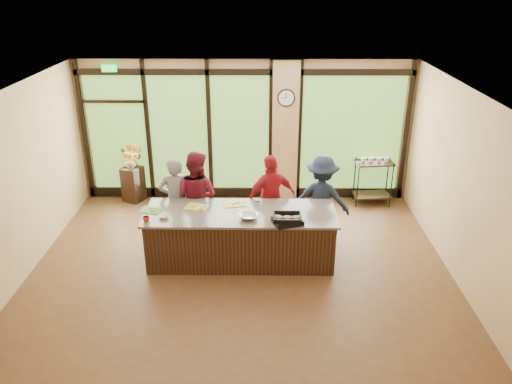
{
  "coord_description": "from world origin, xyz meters",
  "views": [
    {
      "loc": [
        0.33,
        -7.17,
        4.59
      ],
      "look_at": [
        0.26,
        0.4,
        1.24
      ],
      "focal_mm": 35.0,
      "sensor_mm": 36.0,
      "label": 1
    }
  ],
  "objects_px": {
    "island_base": "(241,237)",
    "roasting_pan": "(287,221)",
    "cook_left": "(176,200)",
    "cook_right": "(321,198)",
    "flower_stand": "(133,184)",
    "bar_cart": "(373,176)"
  },
  "relations": [
    {
      "from": "island_base",
      "to": "flower_stand",
      "type": "distance_m",
      "value": 3.45
    },
    {
      "from": "cook_left",
      "to": "bar_cart",
      "type": "relative_size",
      "value": 1.55
    },
    {
      "from": "roasting_pan",
      "to": "bar_cart",
      "type": "relative_size",
      "value": 0.42
    },
    {
      "from": "cook_left",
      "to": "flower_stand",
      "type": "distance_m",
      "value": 2.19
    },
    {
      "from": "roasting_pan",
      "to": "bar_cart",
      "type": "bearing_deg",
      "value": 33.86
    },
    {
      "from": "cook_right",
      "to": "flower_stand",
      "type": "relative_size",
      "value": 2.1
    },
    {
      "from": "island_base",
      "to": "flower_stand",
      "type": "relative_size",
      "value": 4.06
    },
    {
      "from": "island_base",
      "to": "cook_left",
      "type": "relative_size",
      "value": 1.9
    },
    {
      "from": "island_base",
      "to": "cook_left",
      "type": "height_order",
      "value": "cook_left"
    },
    {
      "from": "cook_right",
      "to": "bar_cart",
      "type": "height_order",
      "value": "cook_right"
    },
    {
      "from": "cook_left",
      "to": "bar_cart",
      "type": "xyz_separation_m",
      "value": [
        3.92,
        1.65,
        -0.18
      ]
    },
    {
      "from": "cook_right",
      "to": "roasting_pan",
      "type": "bearing_deg",
      "value": 76.22
    },
    {
      "from": "cook_right",
      "to": "flower_stand",
      "type": "height_order",
      "value": "cook_right"
    },
    {
      "from": "island_base",
      "to": "roasting_pan",
      "type": "distance_m",
      "value": 1.01
    },
    {
      "from": "island_base",
      "to": "cook_right",
      "type": "height_order",
      "value": "cook_right"
    },
    {
      "from": "island_base",
      "to": "cook_left",
      "type": "bearing_deg",
      "value": 150.06
    },
    {
      "from": "island_base",
      "to": "bar_cart",
      "type": "distance_m",
      "value": 3.6
    },
    {
      "from": "cook_left",
      "to": "roasting_pan",
      "type": "distance_m",
      "value": 2.25
    },
    {
      "from": "cook_right",
      "to": "island_base",
      "type": "bearing_deg",
      "value": 45.17
    },
    {
      "from": "island_base",
      "to": "roasting_pan",
      "type": "xyz_separation_m",
      "value": [
        0.76,
        -0.4,
        0.52
      ]
    },
    {
      "from": "island_base",
      "to": "flower_stand",
      "type": "bearing_deg",
      "value": 134.71
    },
    {
      "from": "island_base",
      "to": "cook_left",
      "type": "distance_m",
      "value": 1.43
    }
  ]
}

